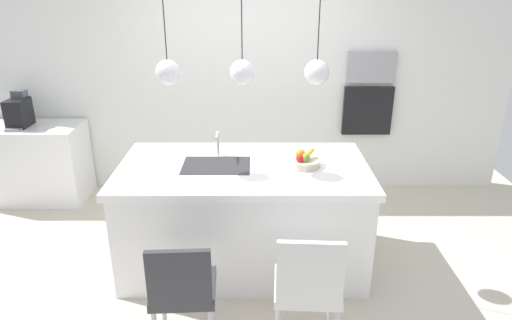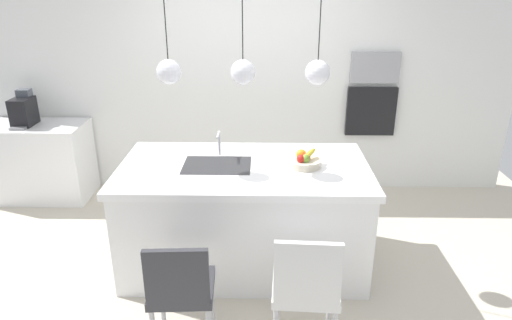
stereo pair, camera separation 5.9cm
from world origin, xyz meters
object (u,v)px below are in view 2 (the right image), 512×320
at_px(coffee_machine, 23,111).
at_px(oven, 371,111).
at_px(chair_middle, 306,286).
at_px(chair_near, 181,288).
at_px(fruit_bowl, 304,161).
at_px(microwave, 375,67).

bearing_deg(coffee_machine, oven, 4.40).
relative_size(oven, chair_middle, 0.61).
bearing_deg(oven, chair_middle, -109.74).
relative_size(chair_near, chair_middle, 0.93).
height_order(oven, chair_middle, oven).
height_order(fruit_bowl, chair_middle, fruit_bowl).
relative_size(coffee_machine, chair_near, 0.44).
relative_size(fruit_bowl, coffee_machine, 0.71).
xyz_separation_m(coffee_machine, chair_middle, (2.91, -2.33, -0.51)).
bearing_deg(chair_near, coffee_machine, 132.02).
xyz_separation_m(fruit_bowl, microwave, (0.89, 1.59, 0.48)).
bearing_deg(fruit_bowl, chair_middle, -93.09).
xyz_separation_m(coffee_machine, microwave, (3.86, 0.30, 0.43)).
bearing_deg(chair_middle, chair_near, 179.63).
distance_m(coffee_machine, microwave, 3.89).
relative_size(fruit_bowl, microwave, 0.50).
xyz_separation_m(fruit_bowl, chair_middle, (-0.06, -1.04, -0.46)).
bearing_deg(chair_middle, fruit_bowl, 86.91).
distance_m(oven, chair_middle, 2.83).
height_order(oven, chair_near, oven).
xyz_separation_m(coffee_machine, oven, (3.86, 0.30, -0.07)).
bearing_deg(fruit_bowl, microwave, 60.81).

